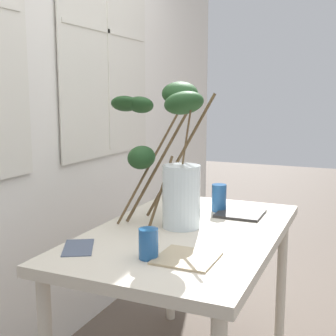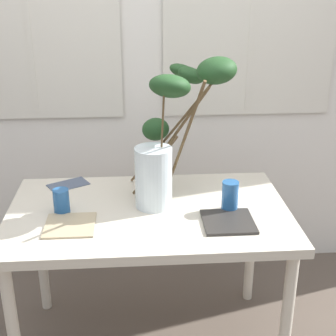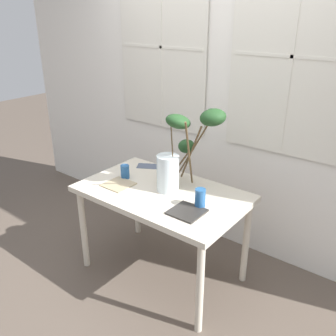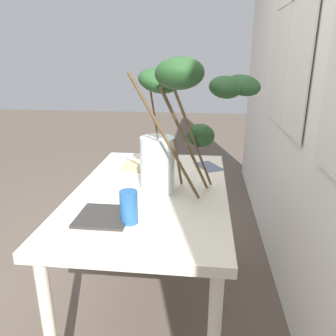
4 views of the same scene
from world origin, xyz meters
name	(u,v)px [view 1 (image 1 of 4)]	position (x,y,z in m)	size (l,w,h in m)	color
back_wall_with_windows	(31,66)	(0.00, 0.82, 1.49)	(4.98, 0.14, 2.97)	silver
dining_table	(187,247)	(0.00, 0.00, 0.68)	(1.27, 0.77, 0.76)	beige
vase_with_branches	(172,150)	(0.11, 0.12, 1.10)	(0.53, 0.57, 0.67)	silver
drinking_glass_blue_left	(149,244)	(-0.39, 0.00, 0.82)	(0.07, 0.07, 0.11)	#235693
drinking_glass_blue_right	(219,198)	(0.36, -0.03, 0.83)	(0.07, 0.07, 0.14)	#235693
plate_square_left	(187,258)	(-0.34, -0.13, 0.77)	(0.21, 0.21, 0.01)	tan
plate_square_right	(240,214)	(0.34, -0.15, 0.77)	(0.22, 0.22, 0.01)	#2D2B28
napkin_folded	(78,248)	(-0.39, 0.30, 0.77)	(0.19, 0.11, 0.00)	#4C566B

